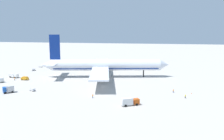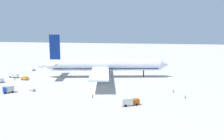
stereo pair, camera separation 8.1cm
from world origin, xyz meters
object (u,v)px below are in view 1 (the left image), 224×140
Objects in this scene: service_truck_0 at (9,89)px; ground_worker_4 at (173,91)px; traffic_cone_1 at (191,93)px; baggage_cart_1 at (41,67)px; service_van at (25,78)px; baggage_cart_2 at (34,70)px; traffic_cone_2 at (75,66)px; ground_worker_3 at (15,79)px; baggage_cart_0 at (33,89)px; ground_worker_0 at (93,96)px; airliner at (104,65)px; ground_worker_1 at (185,96)px; service_truck_1 at (14,75)px; service_truck_2 at (129,101)px; traffic_cone_0 at (164,71)px.

service_truck_0 is 3.11× the size of ground_worker_4.
service_truck_0 reaches higher than traffic_cone_1.
service_truck_0 is 70.68m from baggage_cart_1.
baggage_cart_2 is (-9.30, 27.43, -0.22)m from service_van.
baggage_cart_1 is at bearing -166.89° from traffic_cone_2.
ground_worker_3 is 1.10× the size of ground_worker_4.
baggage_cart_0 is 71.81m from traffic_cone_1.
service_truck_0 is at bearing 178.01° from ground_worker_0.
baggage_cart_1 is 6.14× the size of traffic_cone_2.
ground_worker_1 is (42.15, -36.23, -6.21)m from airliner.
ground_worker_0 is at bearing -66.20° from traffic_cone_2.
ground_worker_0 is (46.08, -27.06, -0.18)m from service_van.
service_van is 86.32m from ground_worker_1.
ground_worker_4 is (79.58, -12.39, -0.22)m from service_van.
airliner reaches higher than ground_worker_4.
baggage_cart_0 is at bearing -66.53° from baggage_cart_1.
baggage_cart_1 is 90.39m from ground_worker_0.
service_truck_1 reaches higher than traffic_cone_2.
baggage_cart_0 is at bearing -42.27° from ground_worker_3.
ground_worker_3 reaches higher than ground_worker_0.
service_truck_1 reaches higher than ground_worker_1.
service_truck_2 reaches higher than traffic_cone_0.
baggage_cart_2 reaches higher than traffic_cone_2.
traffic_cone_0 is (88.84, -2.27, 0.01)m from baggage_cart_1.
baggage_cart_0 is 1.94× the size of ground_worker_0.
service_truck_2 is 17.48m from ground_worker_0.
ground_worker_4 is at bearing 7.66° from baggage_cart_0.
service_truck_2 is 12.83× the size of traffic_cone_1.
ground_worker_4 is (17.49, 21.64, -0.80)m from service_truck_2.
service_truck_0 reaches higher than traffic_cone_0.
airliner is 47.57m from ground_worker_4.
traffic_cone_2 is (24.51, 5.71, 0.01)m from baggage_cart_1.
service_truck_1 is 11.11× the size of traffic_cone_1.
airliner is 55.93m from ground_worker_1.
airliner reaches higher than baggage_cart_0.
ground_worker_1 is at bearing -33.45° from baggage_cart_1.
traffic_cone_2 is (12.88, 48.21, -0.76)m from service_van.
service_truck_2 is 47.99m from baggage_cart_0.
ground_worker_0 reaches higher than ground_worker_4.
ground_worker_3 is at bearing -159.28° from airliner.
ground_worker_3 is at bearing 168.18° from ground_worker_1.
airliner is 12.66× the size of service_truck_1.
ground_worker_4 reaches higher than baggage_cart_2.
ground_worker_1 is 98.82m from traffic_cone_2.
service_truck_2 reaches higher than baggage_cart_1.
service_truck_1 is 8.35m from ground_worker_3.
ground_worker_0 is at bearing -44.54° from baggage_cart_2.
service_truck_0 is 9.09× the size of traffic_cone_0.
service_truck_2 is at bearing -128.95° from ground_worker_4.
service_van is 80.54m from ground_worker_4.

